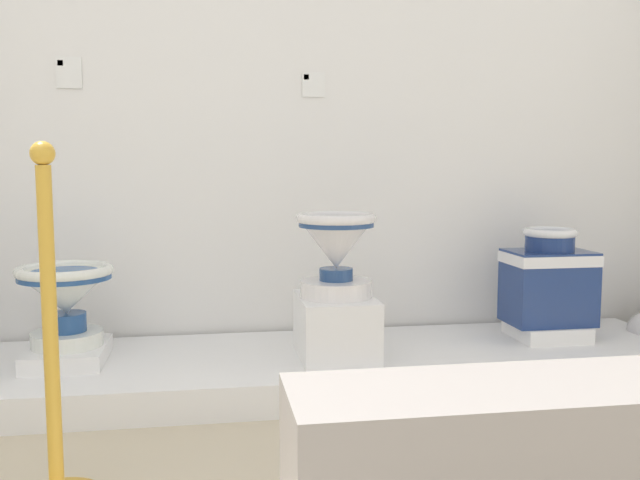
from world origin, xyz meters
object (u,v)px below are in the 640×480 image
plinth_block_central_ornate (68,354)px  plinth_block_tall_cobalt (547,330)px  antique_toilet_tall_cobalt (548,277)px  antique_toilet_central_ornate (65,294)px  museum_bench (533,461)px  plinth_block_squat_floral (336,327)px  stanchion_post_near_left (53,400)px  antique_toilet_squat_floral (336,247)px  info_placard_second (313,84)px  info_placard_first (69,72)px

plinth_block_central_ornate → plinth_block_tall_cobalt: size_ratio=1.25×
antique_toilet_tall_cobalt → antique_toilet_central_ornate: bearing=-178.7°
plinth_block_tall_cobalt → museum_bench: (-0.75, -1.38, 0.03)m
plinth_block_squat_floral → stanchion_post_near_left: stanchion_post_near_left is taller
antique_toilet_squat_floral → stanchion_post_near_left: (-0.94, -0.87, -0.29)m
antique_toilet_central_ornate → info_placard_second: info_placard_second is taller
antique_toilet_central_ornate → info_placard_second: 1.45m
plinth_block_tall_cobalt → stanchion_post_near_left: 2.21m
plinth_block_tall_cobalt → antique_toilet_squat_floral: bearing=-171.5°
plinth_block_central_ornate → plinth_block_squat_floral: plinth_block_squat_floral is taller
info_placard_first → stanchion_post_near_left: info_placard_first is taller
info_placard_second → museum_bench: size_ratio=0.09×
info_placard_second → plinth_block_central_ornate: bearing=-159.8°
plinth_block_squat_floral → info_placard_first: info_placard_first is taller
stanchion_post_near_left → antique_toilet_tall_cobalt: bearing=27.6°
antique_toilet_central_ornate → antique_toilet_tall_cobalt: 2.11m
info_placard_first → stanchion_post_near_left: (0.17, -1.37, -1.03)m
plinth_block_central_ornate → plinth_block_squat_floral: size_ratio=0.97×
antique_toilet_central_ornate → antique_toilet_tall_cobalt: antique_toilet_tall_cobalt is taller
antique_toilet_tall_cobalt → info_placard_first: size_ratio=3.19×
museum_bench → antique_toilet_tall_cobalt: bearing=61.4°
stanchion_post_near_left → museum_bench: 1.26m
antique_toilet_central_ornate → antique_toilet_tall_cobalt: size_ratio=0.87×
plinth_block_tall_cobalt → info_placard_first: info_placard_first is taller
museum_bench → antique_toilet_squat_floral: bearing=102.1°
antique_toilet_tall_cobalt → stanchion_post_near_left: 2.21m
info_placard_second → museum_bench: 2.07m
antique_toilet_squat_floral → antique_toilet_tall_cobalt: size_ratio=0.79×
antique_toilet_squat_floral → museum_bench: (0.26, -1.23, -0.39)m
antique_toilet_central_ornate → museum_bench: size_ratio=0.31×
info_placard_first → info_placard_second: size_ratio=1.20×
antique_toilet_squat_floral → info_placard_second: 0.87m
plinth_block_tall_cobalt → museum_bench: bearing=-118.6°
plinth_block_central_ornate → plinth_block_squat_floral: bearing=-5.5°
plinth_block_squat_floral → antique_toilet_tall_cobalt: (1.02, 0.15, 0.16)m
plinth_block_squat_floral → antique_toilet_tall_cobalt: size_ratio=0.90×
plinth_block_central_ornate → plinth_block_squat_floral: (1.09, -0.10, 0.09)m
antique_toilet_squat_floral → antique_toilet_tall_cobalt: (1.02, 0.15, -0.18)m
antique_toilet_central_ornate → plinth_block_tall_cobalt: antique_toilet_central_ornate is taller
info_placard_first → info_placard_second: 1.10m
antique_toilet_squat_floral → museum_bench: 1.32m
antique_toilet_tall_cobalt → stanchion_post_near_left: bearing=-152.4°
plinth_block_tall_cobalt → info_placard_second: size_ratio=2.69×
antique_toilet_squat_floral → plinth_block_tall_cobalt: size_ratio=1.13×
plinth_block_central_ornate → antique_toilet_squat_floral: (1.09, -0.10, 0.43)m
antique_toilet_central_ornate → plinth_block_tall_cobalt: bearing=1.3°
antique_toilet_central_ornate → stanchion_post_near_left: stanchion_post_near_left is taller
antique_toilet_squat_floral → stanchion_post_near_left: size_ratio=0.35×
info_placard_second → info_placard_first: bearing=180.0°
plinth_block_central_ornate → info_placard_second: info_placard_second is taller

